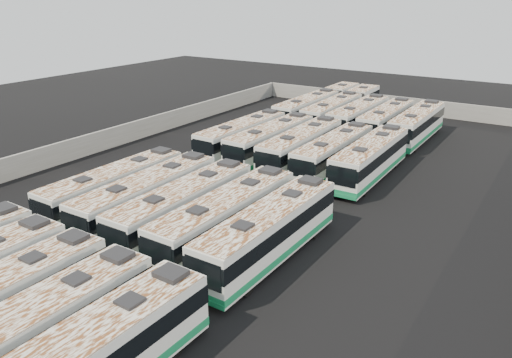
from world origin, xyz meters
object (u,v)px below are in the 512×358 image
bus_front_right (28,339)px  bus_back_left (343,108)px  bus_midfront_far_left (115,188)px  bus_midfront_right (226,218)px  bus_midfront_center (184,207)px  bus_midback_left (271,141)px  bus_midback_center (301,147)px  bus_midback_far_left (242,136)px  bus_midback_far_right (370,158)px  bus_back_far_left (319,105)px  bus_back_center (359,117)px  bus_back_far_right (417,125)px  bus_midback_right (333,153)px  bus_back_right (386,121)px  bus_midfront_far_right (269,232)px  bus_midfront_left (148,197)px

bus_front_right → bus_back_left: bus_back_left is taller
bus_midfront_far_left → bus_midfront_right: (10.67, 0.20, 0.07)m
bus_midfront_center → bus_midfront_right: bus_midfront_right is taller
bus_midback_left → bus_midback_center: 3.62m
bus_midfront_right → bus_midback_far_left: bearing=122.1°
bus_back_left → bus_midback_far_right: bearing=-60.6°
bus_back_far_left → bus_back_center: 7.98m
bus_midfront_right → bus_back_far_right: bearing=84.2°
bus_midfront_far_left → bus_midback_right: bus_midback_right is taller
bus_midfront_far_left → bus_midfront_right: bearing=1.6°
bus_midfront_right → bus_back_right: size_ratio=1.04×
bus_midfront_right → bus_midback_far_left: bus_midfront_right is taller
bus_midfront_center → bus_midback_center: size_ratio=0.99×
bus_midfront_far_left → bus_midfront_right: bus_midfront_right is taller
bus_midfront_center → bus_midback_far_right: bus_midback_far_right is taller
bus_front_right → bus_midback_left: size_ratio=0.99×
bus_midfront_far_right → bus_midback_far_right: 17.66m
bus_midback_far_left → bus_back_right: (10.49, 14.85, -0.02)m
bus_midfront_right → bus_midback_left: 18.82m
bus_midback_far_left → bus_back_far_right: (14.13, 14.78, 0.04)m
bus_back_center → bus_back_right: 3.42m
bus_midfront_right → bus_midfront_far_right: bus_midfront_right is taller
bus_midback_left → bus_midback_far_right: bus_midback_far_right is taller
bus_midback_far_left → bus_midback_left: (3.43, 0.17, 0.01)m
bus_back_far_right → bus_midfront_far_right: bearing=-90.3°
bus_front_right → bus_midback_left: (-7.10, 32.29, 0.01)m
bus_midfront_far_left → bus_midfront_far_right: (14.21, -0.02, 0.07)m
bus_back_center → bus_front_right: bearing=-85.1°
bus_midfront_far_left → bus_midfront_far_right: bearing=0.5°
bus_midfront_far_left → bus_midfront_center: (7.06, 0.05, 0.05)m
bus_midfront_left → bus_back_far_left: 36.02m
bus_midback_far_left → bus_midback_left: bus_midback_left is taller
bus_midfront_far_left → bus_back_right: size_ratio=1.00×
bus_midfront_right → bus_midback_far_right: (3.57, 17.44, -0.01)m
bus_midfront_far_right → bus_midback_left: bearing=121.4°
bus_midfront_far_right → bus_midfront_right: bearing=176.7°
bus_midback_left → bus_midback_center: bus_midback_center is taller
bus_midfront_right → bus_midback_left: size_ratio=1.02×
bus_midfront_far_left → bus_back_left: size_ratio=0.63×
bus_midback_left → bus_back_right: (7.06, 14.68, -0.02)m
bus_midback_center → bus_back_far_right: size_ratio=1.00×
bus_midfront_right → bus_back_left: size_ratio=0.66×
bus_back_far_left → bus_back_center: bus_back_center is taller
bus_midback_left → bus_midback_far_right: 10.69m
bus_front_right → bus_back_right: (-0.04, 46.97, -0.01)m
bus_midfront_far_right → bus_back_far_left: bearing=111.8°
bus_front_right → bus_midback_center: bus_midback_center is taller
bus_back_center → bus_back_far_left: bearing=153.5°
bus_midfront_far_left → bus_midfront_right: size_ratio=0.96×
bus_midback_far_left → bus_back_far_right: 20.45m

